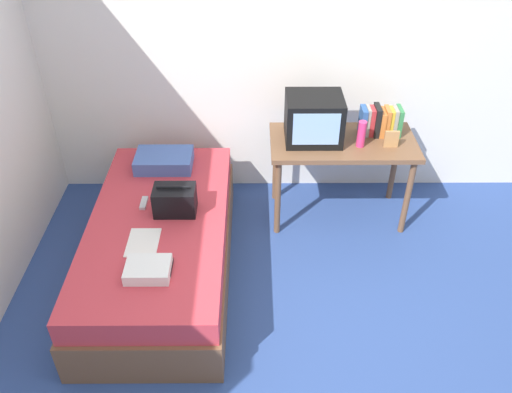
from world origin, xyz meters
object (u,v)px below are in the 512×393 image
(folded_towel, at_px, (148,269))
(water_bottle, at_px, (361,134))
(bed, at_px, (161,245))
(tv, at_px, (314,119))
(pillow, at_px, (164,160))
(remote_silver, at_px, (144,203))
(remote_dark, at_px, (169,267))
(desk, at_px, (342,150))
(handbag, at_px, (175,200))
(book_row, at_px, (380,121))
(picture_frame, at_px, (391,139))
(magazine, at_px, (143,242))

(folded_towel, bearing_deg, water_bottle, 37.96)
(bed, relative_size, tv, 4.55)
(folded_towel, bearing_deg, pillow, 93.04)
(remote_silver, bearing_deg, folded_towel, -78.27)
(remote_dark, bearing_deg, pillow, 98.85)
(desk, distance_m, handbag, 1.42)
(book_row, relative_size, picture_frame, 2.36)
(desk, relative_size, book_row, 3.60)
(bed, xyz_separation_m, handbag, (0.12, 0.08, 0.36))
(water_bottle, distance_m, remote_dark, 1.80)
(tv, xyz_separation_m, book_row, (0.54, 0.08, -0.07))
(picture_frame, relative_size, remote_silver, 0.95)
(magazine, distance_m, remote_silver, 0.44)
(bed, bearing_deg, pillow, 93.20)
(magazine, relative_size, remote_dark, 1.86)
(tv, distance_m, water_bottle, 0.39)
(water_bottle, xyz_separation_m, remote_dark, (-1.37, -1.12, -0.33))
(remote_silver, bearing_deg, pillow, 80.57)
(water_bottle, relative_size, remote_silver, 1.47)
(water_bottle, height_order, book_row, book_row)
(bed, xyz_separation_m, pillow, (-0.04, 0.68, 0.31))
(desk, relative_size, water_bottle, 5.47)
(desk, distance_m, book_row, 0.38)
(pillow, bearing_deg, water_bottle, -2.78)
(water_bottle, relative_size, remote_dark, 1.36)
(bed, relative_size, book_row, 6.20)
(picture_frame, bearing_deg, remote_dark, -145.52)
(book_row, bearing_deg, folded_towel, -140.96)
(pillow, bearing_deg, folded_towel, -86.96)
(bed, xyz_separation_m, picture_frame, (1.76, 0.59, 0.56))
(remote_dark, bearing_deg, folded_towel, -158.55)
(tv, xyz_separation_m, water_bottle, (0.36, -0.11, -0.07))
(folded_towel, bearing_deg, handbag, 81.40)
(tv, bearing_deg, remote_silver, -156.73)
(pillow, bearing_deg, picture_frame, -2.85)
(tv, relative_size, pillow, 0.97)
(picture_frame, bearing_deg, pillow, 177.15)
(remote_dark, distance_m, folded_towel, 0.13)
(tv, height_order, magazine, tv)
(book_row, relative_size, pillow, 0.71)
(desk, relative_size, remote_dark, 7.44)
(remote_dark, bearing_deg, picture_frame, 34.48)
(remote_dark, bearing_deg, bed, 106.11)
(bed, distance_m, picture_frame, 1.94)
(pillow, relative_size, folded_towel, 1.63)
(tv, xyz_separation_m, handbag, (-1.03, -0.64, -0.31))
(pillow, xyz_separation_m, folded_towel, (0.07, -1.24, -0.02))
(tv, relative_size, remote_dark, 2.82)
(tv, height_order, picture_frame, tv)
(bed, relative_size, pillow, 4.39)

